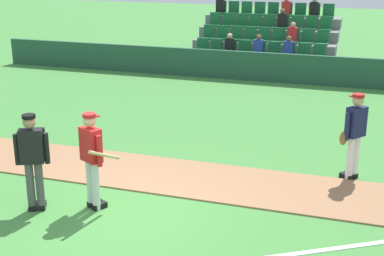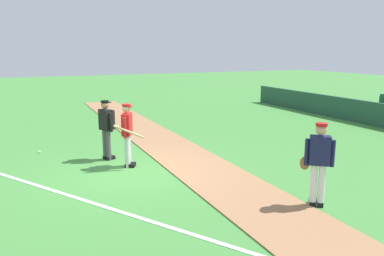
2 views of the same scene
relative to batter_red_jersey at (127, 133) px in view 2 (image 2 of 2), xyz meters
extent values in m
plane|color=#42843A|center=(0.41, -0.11, -0.97)|extent=(80.00, 80.00, 0.00)
cube|color=#9E704C|center=(0.41, 1.79, -0.95)|extent=(28.00, 1.85, 0.03)
cube|color=white|center=(3.41, -0.61, -0.96)|extent=(10.19, 6.50, 0.01)
cube|color=#196033|center=(-1.79, 11.97, -0.22)|extent=(0.44, 0.40, 0.08)
cube|color=#196033|center=(-1.79, 12.19, 0.03)|extent=(0.44, 0.08, 0.50)
cylinder|color=silver|center=(-0.08, 0.04, -0.52)|extent=(0.14, 0.14, 0.90)
cylinder|color=silver|center=(0.06, -0.04, -0.52)|extent=(0.14, 0.14, 0.90)
cube|color=black|center=(-0.05, 0.09, -0.92)|extent=(0.23, 0.29, 0.10)
cube|color=black|center=(0.09, 0.01, -0.92)|extent=(0.23, 0.29, 0.10)
cube|color=red|center=(-0.01, 0.00, 0.23)|extent=(0.46, 0.38, 0.60)
cylinder|color=red|center=(-0.23, 0.12, 0.18)|extent=(0.09, 0.09, 0.55)
cylinder|color=red|center=(0.21, -0.12, 0.18)|extent=(0.09, 0.09, 0.55)
sphere|color=tan|center=(-0.01, 0.00, 0.66)|extent=(0.22, 0.22, 0.22)
cylinder|color=#B21919|center=(-0.01, 0.00, 0.76)|extent=(0.23, 0.23, 0.06)
cube|color=#B21919|center=(0.04, 0.09, 0.73)|extent=(0.22, 0.19, 0.02)
cylinder|color=tan|center=(0.26, -0.03, 0.08)|extent=(0.21, 0.79, 0.41)
cylinder|color=#4C4C4C|center=(-1.01, -0.43, -0.52)|extent=(0.14, 0.14, 0.90)
cylinder|color=#4C4C4C|center=(-0.86, -0.36, -0.52)|extent=(0.14, 0.14, 0.90)
cube|color=black|center=(-1.03, -0.37, -0.92)|extent=(0.22, 0.29, 0.10)
cube|color=black|center=(-0.89, -0.30, -0.92)|extent=(0.22, 0.29, 0.10)
cube|color=black|center=(-0.93, -0.39, 0.23)|extent=(0.46, 0.37, 0.60)
cylinder|color=black|center=(-1.16, -0.50, 0.18)|extent=(0.09, 0.09, 0.55)
cylinder|color=black|center=(-0.71, -0.28, 0.18)|extent=(0.09, 0.09, 0.55)
sphere|color=#9E7051|center=(-0.93, -0.39, 0.66)|extent=(0.22, 0.22, 0.22)
cylinder|color=black|center=(-0.93, -0.39, 0.76)|extent=(0.23, 0.23, 0.06)
cube|color=black|center=(-0.98, -0.30, 0.73)|extent=(0.21, 0.19, 0.02)
cube|color=black|center=(-0.99, -0.27, 0.23)|extent=(0.43, 0.26, 0.56)
cylinder|color=white|center=(4.22, 2.77, -0.52)|extent=(0.14, 0.14, 0.90)
cylinder|color=white|center=(4.31, 2.90, -0.52)|extent=(0.14, 0.14, 0.90)
cube|color=black|center=(4.17, 2.81, -0.92)|extent=(0.28, 0.25, 0.10)
cube|color=black|center=(4.27, 2.94, -0.92)|extent=(0.28, 0.25, 0.10)
cube|color=#191E47|center=(4.27, 2.84, 0.23)|extent=(0.42, 0.45, 0.60)
cylinder|color=#191E47|center=(4.12, 2.64, 0.18)|extent=(0.09, 0.09, 0.55)
cylinder|color=#191E47|center=(4.42, 3.04, 0.18)|extent=(0.09, 0.09, 0.55)
sphere|color=tan|center=(4.27, 2.84, 0.66)|extent=(0.22, 0.22, 0.22)
cylinder|color=#B21919|center=(4.27, 2.84, 0.76)|extent=(0.23, 0.23, 0.06)
cube|color=#B21919|center=(4.19, 2.90, 0.73)|extent=(0.20, 0.22, 0.02)
ellipsoid|color=brown|center=(4.06, 2.65, -0.07)|extent=(0.22, 0.23, 0.28)
sphere|color=white|center=(-2.53, -2.20, -0.93)|extent=(0.07, 0.07, 0.07)
camera|label=1|loc=(4.47, -7.92, 3.38)|focal=51.48mm
camera|label=2|loc=(9.88, -2.53, 2.21)|focal=35.23mm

